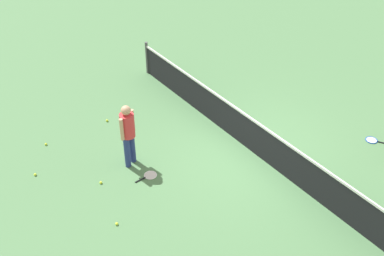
{
  "coord_description": "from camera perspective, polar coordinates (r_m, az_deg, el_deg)",
  "views": [
    {
      "loc": [
        6.78,
        -6.81,
        7.66
      ],
      "look_at": [
        -0.69,
        -1.37,
        0.9
      ],
      "focal_mm": 44.47,
      "sensor_mm": 36.0,
      "label": 1
    }
  ],
  "objects": [
    {
      "name": "ground_plane",
      "position": [
        12.29,
        7.07,
        -2.69
      ],
      "size": [
        40.0,
        40.0,
        0.0
      ],
      "primitive_type": "plane",
      "color": "#4C7A4C"
    },
    {
      "name": "tennis_ball_baseline",
      "position": [
        12.04,
        -18.3,
        -5.32
      ],
      "size": [
        0.07,
        0.07,
        0.07
      ],
      "primitive_type": "sphere",
      "color": "#C6E033",
      "rests_on": "ground_plane"
    },
    {
      "name": "tennis_ball_midcourt",
      "position": [
        12.92,
        -17.12,
        -1.86
      ],
      "size": [
        0.07,
        0.07,
        0.07
      ],
      "primitive_type": "sphere",
      "color": "#C6E033",
      "rests_on": "ground_plane"
    },
    {
      "name": "tennis_ball_by_net",
      "position": [
        13.41,
        -10.15,
        0.88
      ],
      "size": [
        0.07,
        0.07,
        0.07
      ],
      "primitive_type": "sphere",
      "color": "#C6E033",
      "rests_on": "ground_plane"
    },
    {
      "name": "tennis_ball_near_player",
      "position": [
        11.44,
        -10.88,
        -6.44
      ],
      "size": [
        0.07,
        0.07,
        0.07
      ],
      "primitive_type": "sphere",
      "color": "#C6E033",
      "rests_on": "ground_plane"
    },
    {
      "name": "tennis_ball_stray_left",
      "position": [
        10.45,
        -9.02,
        -11.28
      ],
      "size": [
        0.07,
        0.07,
        0.07
      ],
      "primitive_type": "sphere",
      "color": "#C6E033",
      "rests_on": "ground_plane"
    },
    {
      "name": "tennis_racket_far_player",
      "position": [
        13.39,
        20.84,
        -1.38
      ],
      "size": [
        0.59,
        0.43,
        0.03
      ],
      "color": "blue",
      "rests_on": "ground_plane"
    },
    {
      "name": "tennis_racket_near_player",
      "position": [
        11.49,
        -5.13,
        -5.71
      ],
      "size": [
        0.32,
        0.58,
        0.03
      ],
      "color": "white",
      "rests_on": "ground_plane"
    },
    {
      "name": "court_net",
      "position": [
        11.98,
        7.25,
        -0.82
      ],
      "size": [
        10.09,
        0.09,
        1.07
      ],
      "color": "#4C4C51",
      "rests_on": "ground_plane"
    },
    {
      "name": "player_near_side",
      "position": [
        11.28,
        -7.7,
        -0.31
      ],
      "size": [
        0.45,
        0.51,
        1.7
      ],
      "color": "navy",
      "rests_on": "ground_plane"
    }
  ]
}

